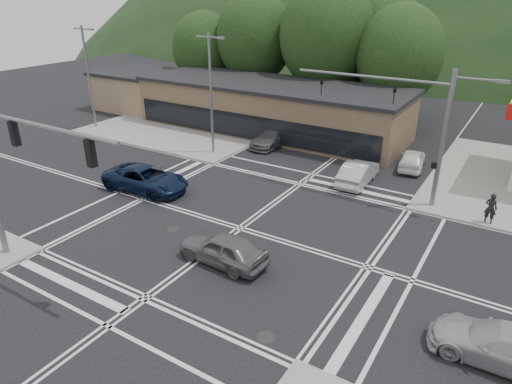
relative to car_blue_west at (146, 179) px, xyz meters
The scene contains 21 objects.
ground 8.01m from the car_blue_west, ahead, with size 120.00×120.00×0.00m, color black.
sidewalk_nw 15.65m from the car_blue_west, 117.00° to the left, with size 16.00×16.00×0.15m, color gray.
commercial_row 15.98m from the car_blue_west, 90.35° to the left, with size 24.00×8.00×4.00m, color brown.
commercial_nw 22.67m from the car_blue_west, 135.30° to the left, with size 8.00×7.00×3.60m, color #846B4F.
hill_north 89.29m from the car_blue_west, 84.92° to the left, with size 252.00×126.00×140.00m, color black.
tree_n_a 24.57m from the car_blue_west, 104.89° to the left, with size 8.00×8.00×11.75m.
tree_n_b 24.05m from the car_blue_west, 85.26° to the left, with size 9.00×9.00×12.98m.
tree_n_c 25.25m from the car_blue_west, 68.79° to the left, with size 7.60×7.60×10.87m.
tree_n_d 25.55m from the car_blue_west, 118.88° to the left, with size 6.80×6.80×9.76m.
tree_n_e 28.29m from the car_blue_west, 77.64° to the left, with size 8.40×8.40×11.98m.
streetlight_nw 9.02m from the car_blue_west, 93.88° to the left, with size 2.50×0.25×9.00m.
streetlight_w 16.68m from the car_blue_west, 150.53° to the left, with size 2.50×0.25×9.00m.
signal_mast_ne 17.02m from the car_blue_west, 25.66° to the left, with size 11.65×0.30×8.00m.
signal_mast_sw 10.34m from the car_blue_west, 80.73° to the right, with size 9.14×0.28×8.00m.
car_blue_west is the anchor object (origin of this frame).
car_grey_center 10.06m from the car_blue_west, 25.11° to the right, with size 1.78×4.42×1.51m, color slate.
car_silver_east 21.37m from the car_blue_west, 11.63° to the right, with size 2.00×4.91×1.42m, color #AAACB1.
car_queue_a 13.80m from the car_blue_west, 36.64° to the left, with size 1.60×4.60×1.52m, color #B8BCC0.
car_queue_b 18.62m from the car_blue_west, 43.98° to the left, with size 1.64×4.07×1.39m, color white.
car_northbound 12.35m from the car_blue_west, 78.78° to the left, with size 2.01×4.94×1.43m, color #535658.
pedestrian 20.26m from the car_blue_west, 18.51° to the left, with size 0.63×0.41×1.72m, color black.
Camera 1 is at (12.19, -17.97, 11.90)m, focal length 32.00 mm.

